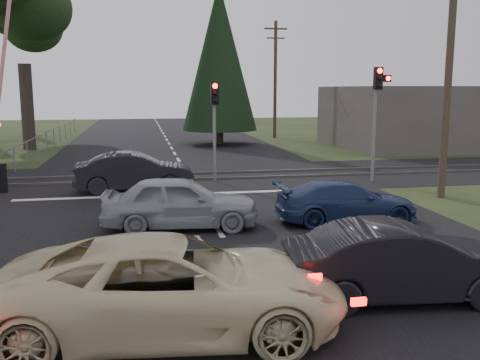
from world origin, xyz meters
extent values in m
plane|color=#253317|center=(0.00, 0.00, 0.00)|extent=(120.00, 120.00, 0.00)
cube|color=black|center=(0.00, 10.00, 0.01)|extent=(14.00, 100.00, 0.01)
cube|color=black|center=(0.00, 12.00, 0.01)|extent=(120.00, 8.00, 0.01)
cube|color=silver|center=(0.00, 8.20, 0.01)|extent=(13.00, 0.35, 0.00)
cube|color=#59544C|center=(0.00, 11.20, 0.05)|extent=(120.00, 0.12, 0.10)
cube|color=#59544C|center=(0.00, 12.80, 0.05)|extent=(120.00, 0.12, 0.10)
cube|color=black|center=(-7.15, 9.80, 0.55)|extent=(0.35, 0.25, 1.10)
cube|color=red|center=(-6.95, 9.80, 4.00)|extent=(1.16, 0.10, 5.93)
cylinder|color=slate|center=(7.50, 9.60, 1.90)|extent=(0.14, 0.14, 3.80)
cube|color=black|center=(7.50, 9.42, 4.25)|extent=(0.32, 0.24, 0.90)
sphere|color=#FF0C07|center=(7.50, 9.29, 4.55)|extent=(0.20, 0.20, 0.20)
sphere|color=black|center=(7.50, 9.29, 4.25)|extent=(0.18, 0.18, 0.18)
sphere|color=black|center=(7.50, 9.29, 3.95)|extent=(0.18, 0.18, 0.18)
cube|color=black|center=(7.88, 9.42, 4.25)|extent=(0.28, 0.22, 0.28)
sphere|color=#FF0C07|center=(7.88, 9.30, 4.25)|extent=(0.18, 0.18, 0.18)
cylinder|color=slate|center=(1.00, 10.80, 1.60)|extent=(0.14, 0.14, 3.20)
cube|color=black|center=(1.00, 10.62, 3.65)|extent=(0.32, 0.24, 0.90)
sphere|color=#FF0C07|center=(1.00, 10.49, 3.95)|extent=(0.20, 0.20, 0.20)
sphere|color=black|center=(1.00, 10.49, 3.65)|extent=(0.18, 0.18, 0.18)
sphere|color=black|center=(1.00, 10.49, 3.35)|extent=(0.18, 0.18, 0.18)
cylinder|color=#4C3D2D|center=(8.50, 6.00, 4.50)|extent=(0.26, 0.26, 9.00)
cylinder|color=#4C3D2D|center=(8.50, 30.00, 4.50)|extent=(0.26, 0.26, 9.00)
cube|color=#4C3D2D|center=(8.50, 30.00, 8.40)|extent=(1.80, 0.12, 0.12)
cube|color=#4C3D2D|center=(8.50, 30.00, 7.70)|extent=(1.40, 0.10, 0.10)
cylinder|color=#4C3D2D|center=(8.50, 55.00, 4.50)|extent=(0.26, 0.26, 9.00)
cube|color=#4C3D2D|center=(8.50, 55.00, 8.40)|extent=(1.80, 0.12, 0.12)
cube|color=#4C3D2D|center=(8.50, 55.00, 7.70)|extent=(1.40, 0.10, 0.10)
cylinder|color=#473D33|center=(-9.00, 25.00, 2.70)|extent=(0.80, 0.80, 5.40)
cylinder|color=#473D33|center=(-11.00, 36.00, 2.70)|extent=(0.80, 0.80, 5.40)
ellipsoid|color=#1C3216|center=(-11.00, 36.00, 9.60)|extent=(6.00, 6.00, 7.20)
cylinder|color=#473D33|center=(3.50, 26.00, 1.00)|extent=(0.50, 0.50, 2.00)
cone|color=black|center=(3.50, 26.00, 6.00)|extent=(5.20, 5.20, 10.00)
cube|color=#59514C|center=(18.00, 22.00, 2.00)|extent=(14.00, 10.00, 4.00)
imported|color=beige|center=(-1.63, -3.04, 0.76)|extent=(5.69, 3.04, 1.52)
imported|color=black|center=(2.59, -2.48, 0.71)|extent=(4.40, 1.88, 1.41)
imported|color=#929599|center=(-1.00, 3.42, 0.73)|extent=(4.44, 2.13, 1.46)
imported|color=navy|center=(3.78, 3.21, 0.60)|extent=(4.18, 1.84, 1.19)
imported|color=black|center=(-2.27, 9.26, 0.73)|extent=(4.44, 1.58, 1.46)
camera|label=1|loc=(-2.06, -11.10, 3.82)|focal=40.00mm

